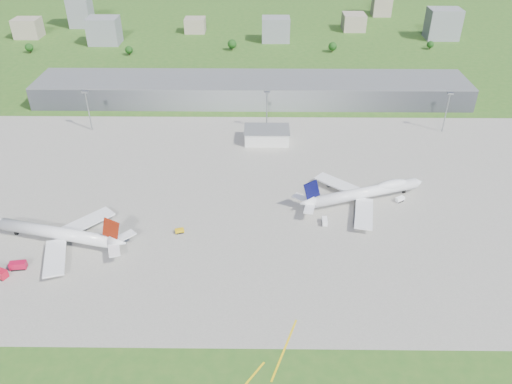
{
  "coord_description": "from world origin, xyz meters",
  "views": [
    {
      "loc": [
        6.43,
        -169.0,
        138.07
      ],
      "look_at": [
        4.29,
        30.04,
        9.0
      ],
      "focal_mm": 35.0,
      "sensor_mm": 36.0,
      "label": 1
    }
  ],
  "objects_px": {
    "van_white_far": "(400,199)",
    "airliner_red_twin": "(61,234)",
    "van_white_near": "(325,222)",
    "airliner_blue_quad": "(366,193)",
    "tug_yellow": "(180,231)",
    "crash_tender": "(18,266)"
  },
  "relations": [
    {
      "from": "airliner_blue_quad",
      "to": "tug_yellow",
      "type": "xyz_separation_m",
      "value": [
        -88.01,
        -26.85,
        -3.89
      ]
    },
    {
      "from": "tug_yellow",
      "to": "van_white_near",
      "type": "relative_size",
      "value": 0.82
    },
    {
      "from": "airliner_blue_quad",
      "to": "tug_yellow",
      "type": "height_order",
      "value": "airliner_blue_quad"
    },
    {
      "from": "airliner_red_twin",
      "to": "airliner_blue_quad",
      "type": "bearing_deg",
      "value": -152.22
    },
    {
      "from": "airliner_blue_quad",
      "to": "van_white_near",
      "type": "relative_size",
      "value": 12.13
    },
    {
      "from": "airliner_blue_quad",
      "to": "crash_tender",
      "type": "relative_size",
      "value": 9.39
    },
    {
      "from": "tug_yellow",
      "to": "van_white_near",
      "type": "height_order",
      "value": "van_white_near"
    },
    {
      "from": "tug_yellow",
      "to": "crash_tender",
      "type": "bearing_deg",
      "value": -175.69
    },
    {
      "from": "airliner_blue_quad",
      "to": "van_white_near",
      "type": "xyz_separation_m",
      "value": [
        -21.84,
        -19.47,
        -3.53
      ]
    },
    {
      "from": "airliner_red_twin",
      "to": "crash_tender",
      "type": "relative_size",
      "value": 9.22
    },
    {
      "from": "airliner_blue_quad",
      "to": "van_white_far",
      "type": "relative_size",
      "value": 13.08
    },
    {
      "from": "van_white_far",
      "to": "airliner_blue_quad",
      "type": "bearing_deg",
      "value": 147.14
    },
    {
      "from": "airliner_red_twin",
      "to": "airliner_blue_quad",
      "type": "distance_m",
      "value": 142.65
    },
    {
      "from": "crash_tender",
      "to": "van_white_near",
      "type": "relative_size",
      "value": 1.29
    },
    {
      "from": "tug_yellow",
      "to": "van_white_far",
      "type": "height_order",
      "value": "van_white_far"
    },
    {
      "from": "tug_yellow",
      "to": "van_white_far",
      "type": "bearing_deg",
      "value": -3.24
    },
    {
      "from": "airliner_blue_quad",
      "to": "van_white_far",
      "type": "xyz_separation_m",
      "value": [
        17.33,
        -0.37,
        -3.68
      ]
    },
    {
      "from": "tug_yellow",
      "to": "van_white_far",
      "type": "distance_m",
      "value": 108.63
    },
    {
      "from": "van_white_near",
      "to": "van_white_far",
      "type": "height_order",
      "value": "van_white_near"
    },
    {
      "from": "van_white_far",
      "to": "airliner_red_twin",
      "type": "bearing_deg",
      "value": 160.71
    },
    {
      "from": "airliner_blue_quad",
      "to": "tug_yellow",
      "type": "distance_m",
      "value": 92.1
    },
    {
      "from": "crash_tender",
      "to": "van_white_far",
      "type": "height_order",
      "value": "crash_tender"
    }
  ]
}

